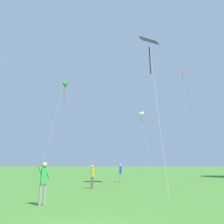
# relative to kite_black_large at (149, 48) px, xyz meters

# --- Properties ---
(kite_black_large) EXTENTS (1.88, 7.21, 13.54)m
(kite_black_large) POSITION_rel_kite_black_large_xyz_m (0.00, 0.00, 0.00)
(kite_black_large) COLOR black
(kite_black_large) RESTS_ON ground_plane
(kite_red_high) EXTENTS (1.77, 10.72, 23.48)m
(kite_red_high) POSITION_rel_kite_black_large_xyz_m (7.38, 31.04, 9.50)
(kite_red_high) COLOR red
(kite_red_high) RESTS_ON ground_plane
(kite_green_small) EXTENTS (2.19, 10.18, 18.88)m
(kite_green_small) POSITION_rel_kite_black_large_xyz_m (-17.52, 21.29, 5.95)
(kite_green_small) COLOR green
(kite_green_small) RESTS_ON ground_plane
(kite_white_distant) EXTENTS (2.47, 5.77, 10.93)m
(kite_white_distant) POSITION_rel_kite_black_large_xyz_m (-1.97, 19.11, -1.67)
(kite_white_distant) COLOR white
(kite_white_distant) RESTS_ON ground_plane
(person_foreground_watcher) EXTENTS (0.51, 0.42, 1.79)m
(person_foreground_watcher) POSITION_rel_kite_black_large_xyz_m (-4.80, -8.95, -10.90)
(person_foreground_watcher) COLOR gray
(person_foreground_watcher) RESTS_ON ground_plane
(person_with_spool) EXTENTS (0.23, 0.54, 1.66)m
(person_with_spool) POSITION_rel_kite_black_large_xyz_m (-4.56, -2.04, -10.99)
(person_with_spool) COLOR #665B4C
(person_with_spool) RESTS_ON ground_plane
(person_child_small) EXTENTS (0.27, 0.54, 1.72)m
(person_child_small) POSITION_rel_kite_black_large_xyz_m (-3.38, 4.20, -10.95)
(person_child_small) COLOR gray
(person_child_small) RESTS_ON ground_plane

